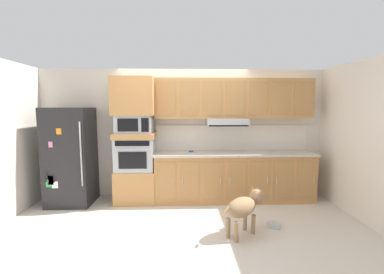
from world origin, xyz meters
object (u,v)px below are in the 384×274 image
built_in_oven (135,154)px  screwdriver (191,151)px  dog (245,206)px  microwave (135,124)px  refrigerator (71,156)px  dog_food_bowl (274,225)px

built_in_oven → screwdriver: built_in_oven is taller
screwdriver → dog: (0.69, -1.43, -0.53)m
screwdriver → built_in_oven: bearing=-176.5°
built_in_oven → microwave: 0.56m
refrigerator → built_in_oven: bearing=3.3°
built_in_oven → dog_food_bowl: 2.67m
built_in_oven → screwdriver: (1.05, 0.06, 0.03)m
built_in_oven → microwave: microwave is taller
dog_food_bowl → built_in_oven: bearing=152.2°
dog → dog_food_bowl: bearing=-16.7°
refrigerator → dog: size_ratio=2.32×
refrigerator → microwave: bearing=3.3°
microwave → screwdriver: (1.05, 0.06, -0.53)m
microwave → dog: bearing=-38.1°
refrigerator → microwave: (1.16, 0.07, 0.58)m
screwdriver → dog_food_bowl: screwdriver is taller
refrigerator → built_in_oven: size_ratio=2.51×
screwdriver → dog: size_ratio=0.22×
built_in_oven → dog_food_bowl: (2.23, -1.18, -0.87)m
refrigerator → dog_food_bowl: bearing=-18.1°
refrigerator → dog_food_bowl: size_ratio=8.80×
refrigerator → screwdriver: bearing=3.4°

